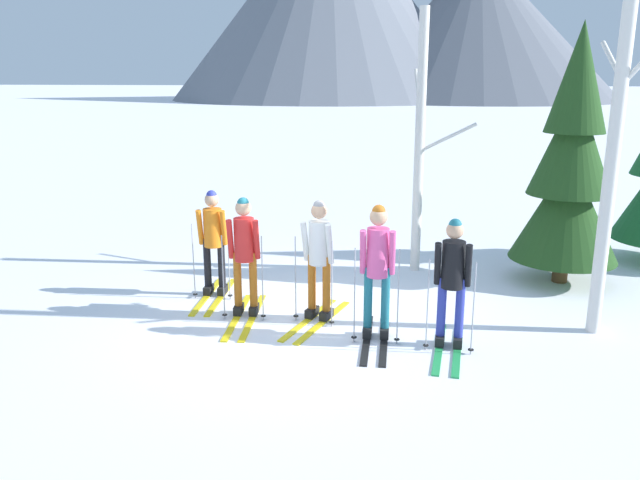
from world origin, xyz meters
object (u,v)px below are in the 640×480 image
at_px(skier_in_white, 319,256).
at_px(birch_tree_tall, 616,128).
at_px(skier_in_black, 452,279).
at_px(skier_in_orange, 213,240).
at_px(pine_tree_near, 570,168).
at_px(skier_in_pink, 377,266).
at_px(birch_tree_slender, 420,143).
at_px(skier_in_red, 245,250).

xyz_separation_m(skier_in_white, birch_tree_tall, (3.65, 0.18, 1.75)).
bearing_deg(skier_in_black, skier_in_orange, 158.78).
relative_size(skier_in_orange, birch_tree_tall, 0.32).
xyz_separation_m(skier_in_black, pine_tree_near, (1.86, 2.92, 0.99)).
xyz_separation_m(skier_in_orange, pine_tree_near, (5.35, 1.56, 0.99)).
distance_m(pine_tree_near, birch_tree_tall, 2.25).
bearing_deg(birch_tree_tall, skier_in_black, -156.74).
bearing_deg(skier_in_white, skier_in_pink, -31.33).
distance_m(skier_in_orange, birch_tree_tall, 5.70).
xyz_separation_m(skier_in_white, skier_in_pink, (0.83, -0.51, 0.05)).
bearing_deg(skier_in_black, birch_tree_tall, 23.26).
height_order(skier_in_orange, birch_tree_tall, birch_tree_tall).
bearing_deg(birch_tree_slender, skier_in_black, -81.44).
distance_m(skier_in_white, skier_in_black, 1.87).
xyz_separation_m(skier_in_white, pine_tree_near, (3.62, 2.28, 0.96)).
height_order(skier_in_orange, skier_in_black, skier_in_black).
xyz_separation_m(skier_in_pink, skier_in_black, (0.92, -0.13, -0.08)).
distance_m(skier_in_white, pine_tree_near, 4.38).
height_order(skier_in_black, birch_tree_tall, birch_tree_tall).
bearing_deg(skier_in_white, skier_in_black, -20.04).
bearing_deg(birch_tree_tall, skier_in_pink, -166.38).
xyz_separation_m(skier_in_pink, pine_tree_near, (2.78, 2.79, 0.91)).
bearing_deg(skier_in_red, skier_in_orange, 134.44).
bearing_deg(skier_in_black, skier_in_pink, 171.82).
relative_size(skier_in_pink, pine_tree_near, 0.43).
bearing_deg(skier_in_pink, birch_tree_tall, 13.62).
xyz_separation_m(pine_tree_near, birch_tree_slender, (-2.35, 0.28, 0.32)).
bearing_deg(skier_in_orange, skier_in_black, -21.22).
bearing_deg(birch_tree_tall, skier_in_red, -177.89).
relative_size(skier_in_black, pine_tree_near, 0.40).
bearing_deg(birch_tree_tall, pine_tree_near, 90.83).
bearing_deg(skier_in_white, pine_tree_near, 32.23).
distance_m(pine_tree_near, birch_tree_slender, 2.38).
height_order(skier_in_white, skier_in_pink, skier_in_pink).
relative_size(skier_in_orange, skier_in_pink, 0.97).
bearing_deg(skier_in_pink, birch_tree_slender, 81.84).
bearing_deg(skier_in_white, birch_tree_slender, 63.55).
xyz_separation_m(skier_in_red, skier_in_black, (2.79, -0.64, -0.06)).
height_order(skier_in_orange, skier_in_white, skier_in_white).
xyz_separation_m(skier_in_pink, birch_tree_tall, (2.81, 0.68, 1.70)).
relative_size(birch_tree_tall, birch_tree_slender, 1.20).
bearing_deg(skier_in_red, birch_tree_tall, 2.11).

